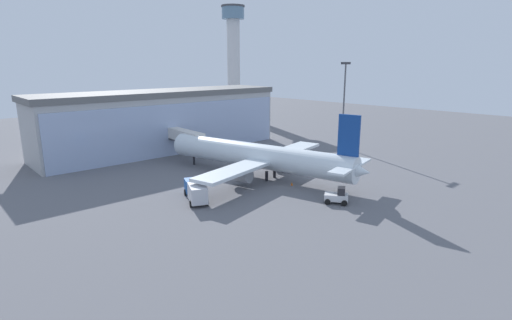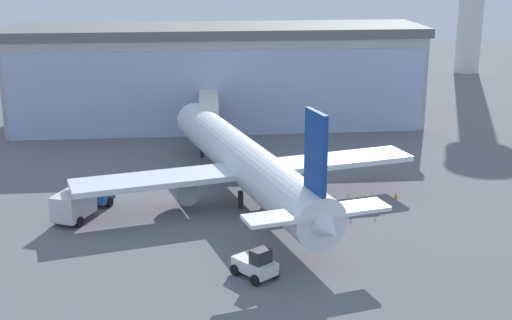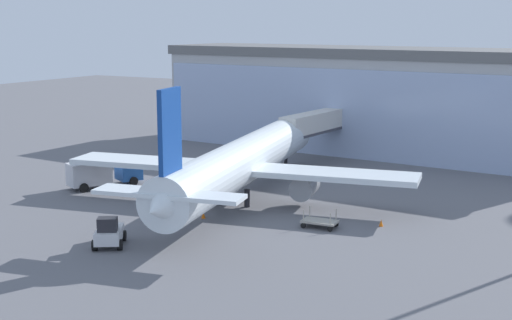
{
  "view_description": "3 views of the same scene",
  "coord_description": "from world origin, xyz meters",
  "views": [
    {
      "loc": [
        -46.19,
        -39.84,
        18.77
      ],
      "look_at": [
        -1.09,
        6.4,
        3.05
      ],
      "focal_mm": 28.0,
      "sensor_mm": 36.0,
      "label": 1
    },
    {
      "loc": [
        -8.82,
        -56.55,
        22.58
      ],
      "look_at": [
        0.44,
        5.15,
        4.1
      ],
      "focal_mm": 50.0,
      "sensor_mm": 36.0,
      "label": 2
    },
    {
      "loc": [
        32.12,
        -48.73,
        16.15
      ],
      "look_at": [
        1.26,
        5.88,
        3.99
      ],
      "focal_mm": 50.0,
      "sensor_mm": 36.0,
      "label": 3
    }
  ],
  "objects": [
    {
      "name": "ground",
      "position": [
        0.0,
        0.0,
        0.0
      ],
      "size": [
        240.0,
        240.0,
        0.0
      ],
      "primitive_type": "plane",
      "color": "slate"
    },
    {
      "name": "catering_truck",
      "position": [
        -15.2,
        3.94,
        1.47
      ],
      "size": [
        5.22,
        7.52,
        2.65
      ],
      "rotation": [
        0.0,
        0.0,
        1.11
      ],
      "color": "#2659A5",
      "rests_on": "ground"
    },
    {
      "name": "safety_cone_nose",
      "position": [
        -0.1,
        -0.69,
        0.28
      ],
      "size": [
        0.36,
        0.36,
        0.55
      ],
      "primitive_type": "cone",
      "color": "orange",
      "rests_on": "ground"
    },
    {
      "name": "pushback_tug",
      "position": [
        -1.91,
        -10.41,
        0.97
      ],
      "size": [
        3.46,
        3.72,
        2.3
      ],
      "rotation": [
        0.0,
        0.0,
        2.14
      ],
      "color": "silver",
      "rests_on": "ground"
    },
    {
      "name": "safety_cone_wingtip",
      "position": [
        13.71,
        4.34,
        0.28
      ],
      "size": [
        0.36,
        0.36,
        0.55
      ],
      "primitive_type": "cone",
      "color": "orange",
      "rests_on": "ground"
    },
    {
      "name": "jet_bridge",
      "position": [
        -2.06,
        26.44,
        4.55
      ],
      "size": [
        3.35,
        13.68,
        5.93
      ],
      "rotation": [
        0.0,
        0.0,
        1.49
      ],
      "color": "silver",
      "rests_on": "ground"
    },
    {
      "name": "airplane",
      "position": [
        -0.4,
        6.19,
        3.6
      ],
      "size": [
        32.31,
        38.32,
        11.67
      ],
      "rotation": [
        0.0,
        0.0,
        1.77
      ],
      "color": "white",
      "rests_on": "ground"
    },
    {
      "name": "baggage_cart",
      "position": [
        9.56,
        1.54,
        0.5
      ],
      "size": [
        2.92,
        1.83,
        1.5
      ],
      "rotation": [
        0.0,
        0.0,
        3.23
      ],
      "color": "#9E998C",
      "rests_on": "ground"
    },
    {
      "name": "terminal_building",
      "position": [
        -0.01,
        36.79,
        6.52
      ],
      "size": [
        54.74,
        15.75,
        13.04
      ],
      "rotation": [
        0.0,
        0.0,
        -0.05
      ],
      "color": "#AEAEAE",
      "rests_on": "ground"
    }
  ]
}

